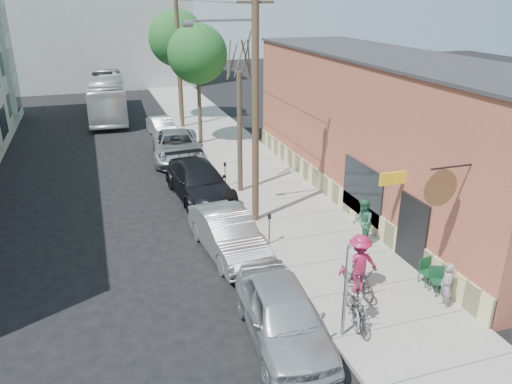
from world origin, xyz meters
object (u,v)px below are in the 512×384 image
object	(u,v)px
tree_leafy_mid	(197,54)
cyclist	(359,264)
car_0	(283,315)
patio_chair_a	(428,272)
car_3	(177,146)
bus	(108,97)
sign_post	(346,283)
patron_grey	(446,285)
utility_pole_near	(254,95)
car_2	(199,182)
parking_meter_near	(269,224)
parked_bike_a	(359,311)
patio_chair_b	(439,281)
parking_meter_far	(225,170)
parked_bike_b	(352,301)
patron_green	(363,222)
car_4	(162,127)
car_1	(228,234)
tree_bare	(240,133)
tree_leafy_far	(177,38)

from	to	relation	value
tree_leafy_mid	cyclist	bearing A→B (deg)	-86.84
cyclist	car_0	world-z (taller)	cyclist
patio_chair_a	car_0	size ratio (longest dim) A/B	0.18
car_3	bus	bearing A→B (deg)	109.39
sign_post	patron_grey	distance (m)	3.70
utility_pole_near	patio_chair_a	world-z (taller)	utility_pole_near
tree_leafy_mid	car_2	distance (m)	10.32
parking_meter_near	tree_leafy_mid	bearing A→B (deg)	87.85
patron_grey	parked_bike_a	world-z (taller)	patron_grey
patio_chair_b	car_3	bearing A→B (deg)	131.92
parking_meter_near	car_0	bearing A→B (deg)	-105.71
patron_grey	car_3	xyz separation A→B (m)	(-5.11, 17.53, -0.07)
parking_meter_far	parked_bike_b	bearing A→B (deg)	-86.32
patron_green	parking_meter_near	bearing A→B (deg)	-84.32
parking_meter_far	patio_chair_b	distance (m)	12.01
parking_meter_near	car_3	bearing A→B (deg)	96.89
car_3	patron_grey	bearing A→B (deg)	-68.30
parking_meter_far	parked_bike_a	distance (m)	12.07
patio_chair_b	cyclist	distance (m)	2.60
parked_bike_a	sign_post	bearing A→B (deg)	-144.19
cyclist	patron_green	bearing A→B (deg)	-116.95
patio_chair_a	cyclist	xyz separation A→B (m)	(-2.37, 0.36, 0.55)
patio_chair_b	car_4	size ratio (longest dim) A/B	0.22
parked_bike_b	car_1	xyz separation A→B (m)	(-2.34, 5.15, 0.13)
parking_meter_far	car_1	world-z (taller)	car_1
sign_post	car_4	xyz separation A→B (m)	(-1.62, 23.17, -1.19)
car_2	tree_bare	bearing A→B (deg)	-6.04
sign_post	parking_meter_near	xyz separation A→B (m)	(-0.10, 5.79, -0.85)
tree_leafy_far	car_1	size ratio (longest dim) A/B	1.65
utility_pole_near	patio_chair_b	xyz separation A→B (m)	(3.81, -7.15, -4.82)
cyclist	car_1	bearing A→B (deg)	-46.88
patio_chair_a	car_2	xyz separation A→B (m)	(-5.40, 10.07, 0.23)
patron_grey	bus	distance (m)	31.52
parking_meter_near	patron_green	world-z (taller)	patron_green
car_0	car_4	size ratio (longest dim) A/B	1.25
patio_chair_b	patio_chair_a	bearing A→B (deg)	114.16
parking_meter_near	car_1	xyz separation A→B (m)	(-1.60, 0.04, -0.19)
sign_post	car_1	size ratio (longest dim) A/B	0.58
sign_post	patio_chair_b	world-z (taller)	sign_post
parking_meter_far	patron_grey	bearing A→B (deg)	-73.03
car_4	parking_meter_near	bearing A→B (deg)	-90.96
utility_pole_near	parked_bike_a	bearing A→B (deg)	-85.82
utility_pole_near	tree_leafy_mid	world-z (taller)	utility_pole_near
car_0	car_3	size ratio (longest dim) A/B	0.84
parking_meter_near	patron_green	bearing A→B (deg)	-19.15
parked_bike_a	car_1	distance (m)	6.06
patron_green	car_4	distance (m)	19.14
tree_bare	car_1	size ratio (longest dim) A/B	1.18
tree_bare	parked_bike_a	bearing A→B (deg)	-89.16
parking_meter_far	parked_bike_a	bearing A→B (deg)	-86.60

